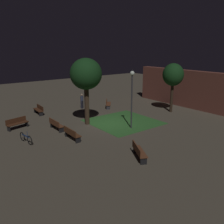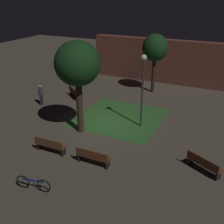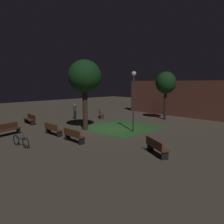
{
  "view_description": "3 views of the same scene",
  "coord_description": "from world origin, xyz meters",
  "px_view_note": "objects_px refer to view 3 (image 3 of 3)",
  "views": [
    {
      "loc": [
        16.12,
        -12.12,
        6.59
      ],
      "look_at": [
        0.05,
        0.19,
        1.04
      ],
      "focal_mm": 38.51,
      "sensor_mm": 36.0,
      "label": 1
    },
    {
      "loc": [
        7.23,
        -14.65,
        8.19
      ],
      "look_at": [
        0.42,
        -0.31,
        1.1
      ],
      "focal_mm": 43.8,
      "sensor_mm": 36.0,
      "label": 2
    },
    {
      "loc": [
        12.92,
        -12.3,
        3.91
      ],
      "look_at": [
        -0.11,
        0.43,
        1.39
      ],
      "focal_mm": 34.75,
      "sensor_mm": 36.0,
      "label": 3
    }
  ],
  "objects_px": {
    "tree_near_wall": "(166,83)",
    "tree_lawn_side": "(85,77)",
    "bench_back_row": "(101,114)",
    "bench_lawn_edge": "(8,129)",
    "bench_path_side": "(156,146)",
    "pedestrian": "(75,111)",
    "bench_by_lamp": "(53,129)",
    "lamp_post_plaza_west": "(134,91)",
    "bicycle": "(21,141)",
    "bench_front_right": "(30,119)",
    "bench_near_trees": "(73,135)"
  },
  "relations": [
    {
      "from": "tree_near_wall",
      "to": "bench_back_row",
      "type": "bearing_deg",
      "value": -142.15
    },
    {
      "from": "tree_near_wall",
      "to": "bench_near_trees",
      "type": "bearing_deg",
      "value": -86.92
    },
    {
      "from": "bench_back_row",
      "to": "bench_front_right",
      "type": "height_order",
      "value": "same"
    },
    {
      "from": "bench_lawn_edge",
      "to": "bench_path_side",
      "type": "bearing_deg",
      "value": 22.29
    },
    {
      "from": "bench_near_trees",
      "to": "bench_front_right",
      "type": "xyz_separation_m",
      "value": [
        -8.13,
        0.69,
        0.0
      ]
    },
    {
      "from": "bench_front_right",
      "to": "pedestrian",
      "type": "height_order",
      "value": "pedestrian"
    },
    {
      "from": "bench_lawn_edge",
      "to": "bench_front_right",
      "type": "bearing_deg",
      "value": 135.91
    },
    {
      "from": "bench_back_row",
      "to": "pedestrian",
      "type": "xyz_separation_m",
      "value": [
        -1.52,
        -2.38,
        0.37
      ]
    },
    {
      "from": "tree_lawn_side",
      "to": "pedestrian",
      "type": "xyz_separation_m",
      "value": [
        -5.08,
        2.48,
        -3.44
      ]
    },
    {
      "from": "tree_near_wall",
      "to": "lamp_post_plaza_west",
      "type": "bearing_deg",
      "value": -78.62
    },
    {
      "from": "bench_by_lamp",
      "to": "bench_back_row",
      "type": "distance_m",
      "value": 8.41
    },
    {
      "from": "tree_lawn_side",
      "to": "bicycle",
      "type": "relative_size",
      "value": 3.36
    },
    {
      "from": "bench_back_row",
      "to": "bench_lawn_edge",
      "type": "relative_size",
      "value": 0.92
    },
    {
      "from": "bench_lawn_edge",
      "to": "tree_lawn_side",
      "type": "distance_m",
      "value": 6.94
    },
    {
      "from": "tree_near_wall",
      "to": "tree_lawn_side",
      "type": "bearing_deg",
      "value": -101.43
    },
    {
      "from": "bench_near_trees",
      "to": "pedestrian",
      "type": "height_order",
      "value": "pedestrian"
    },
    {
      "from": "bench_by_lamp",
      "to": "tree_near_wall",
      "type": "relative_size",
      "value": 0.36
    },
    {
      "from": "bench_by_lamp",
      "to": "lamp_post_plaza_west",
      "type": "bearing_deg",
      "value": 56.68
    },
    {
      "from": "bench_back_row",
      "to": "lamp_post_plaza_west",
      "type": "bearing_deg",
      "value": -20.81
    },
    {
      "from": "bench_lawn_edge",
      "to": "bench_front_right",
      "type": "xyz_separation_m",
      "value": [
        -3.18,
        3.08,
        0.0
      ]
    },
    {
      "from": "bicycle",
      "to": "pedestrian",
      "type": "xyz_separation_m",
      "value": [
        -6.09,
        8.16,
        0.51
      ]
    },
    {
      "from": "bench_back_row",
      "to": "pedestrian",
      "type": "distance_m",
      "value": 2.85
    },
    {
      "from": "tree_near_wall",
      "to": "lamp_post_plaza_west",
      "type": "relative_size",
      "value": 1.05
    },
    {
      "from": "bench_near_trees",
      "to": "bench_path_side",
      "type": "distance_m",
      "value": 5.47
    },
    {
      "from": "bench_lawn_edge",
      "to": "tree_lawn_side",
      "type": "relative_size",
      "value": 0.33
    },
    {
      "from": "tree_lawn_side",
      "to": "bench_lawn_edge",
      "type": "bearing_deg",
      "value": -115.31
    },
    {
      "from": "bench_lawn_edge",
      "to": "tree_near_wall",
      "type": "height_order",
      "value": "tree_near_wall"
    },
    {
      "from": "bench_back_row",
      "to": "tree_near_wall",
      "type": "xyz_separation_m",
      "value": [
        5.38,
        4.18,
        3.31
      ]
    },
    {
      "from": "bench_near_trees",
      "to": "bench_back_row",
      "type": "distance_m",
      "value": 9.78
    },
    {
      "from": "bench_by_lamp",
      "to": "tree_near_wall",
      "type": "xyz_separation_m",
      "value": [
        2.03,
        11.89,
        3.31
      ]
    },
    {
      "from": "bench_by_lamp",
      "to": "bench_lawn_edge",
      "type": "relative_size",
      "value": 0.97
    },
    {
      "from": "bench_lawn_edge",
      "to": "bench_front_right",
      "type": "relative_size",
      "value": 1.02
    },
    {
      "from": "lamp_post_plaza_west",
      "to": "bench_front_right",
      "type": "bearing_deg",
      "value": -153.24
    },
    {
      "from": "bench_back_row",
      "to": "bench_lawn_edge",
      "type": "height_order",
      "value": "same"
    },
    {
      "from": "bench_lawn_edge",
      "to": "tree_near_wall",
      "type": "xyz_separation_m",
      "value": [
        4.31,
        14.28,
        3.31
      ]
    },
    {
      "from": "tree_near_wall",
      "to": "tree_lawn_side",
      "type": "distance_m",
      "value": 9.24
    },
    {
      "from": "bench_front_right",
      "to": "pedestrian",
      "type": "bearing_deg",
      "value": 82.83
    },
    {
      "from": "bench_by_lamp",
      "to": "bench_near_trees",
      "type": "relative_size",
      "value": 1.0
    },
    {
      "from": "bench_front_right",
      "to": "bench_near_trees",
      "type": "bearing_deg",
      "value": -4.87
    },
    {
      "from": "bench_path_side",
      "to": "tree_near_wall",
      "type": "height_order",
      "value": "tree_near_wall"
    },
    {
      "from": "bench_front_right",
      "to": "tree_lawn_side",
      "type": "height_order",
      "value": "tree_lawn_side"
    },
    {
      "from": "bench_lawn_edge",
      "to": "lamp_post_plaza_west",
      "type": "height_order",
      "value": "lamp_post_plaza_west"
    },
    {
      "from": "tree_lawn_side",
      "to": "lamp_post_plaza_west",
      "type": "relative_size",
      "value": 1.2
    },
    {
      "from": "tree_near_wall",
      "to": "bicycle",
      "type": "height_order",
      "value": "tree_near_wall"
    },
    {
      "from": "bench_back_row",
      "to": "tree_lawn_side",
      "type": "xyz_separation_m",
      "value": [
        3.55,
        -4.86,
        3.81
      ]
    },
    {
      "from": "bench_near_trees",
      "to": "pedestrian",
      "type": "relative_size",
      "value": 1.12
    },
    {
      "from": "bicycle",
      "to": "pedestrian",
      "type": "relative_size",
      "value": 1.05
    },
    {
      "from": "bench_lawn_edge",
      "to": "tree_near_wall",
      "type": "distance_m",
      "value": 15.28
    },
    {
      "from": "bench_path_side",
      "to": "bench_lawn_edge",
      "type": "height_order",
      "value": "same"
    },
    {
      "from": "tree_lawn_side",
      "to": "bicycle",
      "type": "xyz_separation_m",
      "value": [
        1.01,
        -5.69,
        -3.95
      ]
    }
  ]
}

